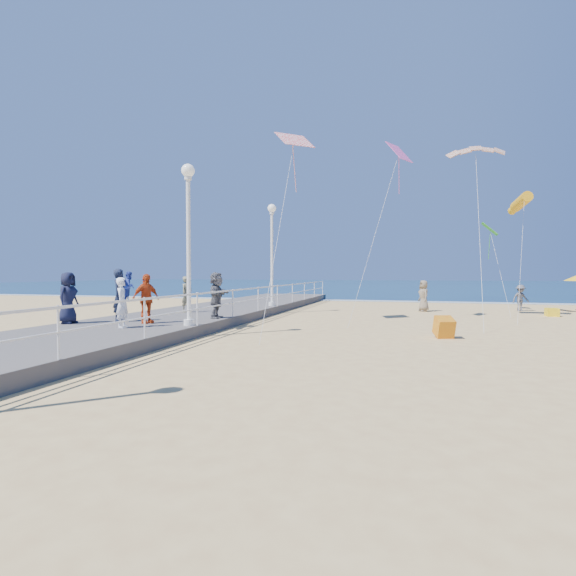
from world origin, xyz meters
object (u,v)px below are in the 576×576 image
(lamp_post_mid, at_px, (188,227))
(beach_walker_a, at_px, (521,298))
(woman_holding_toddler, at_px, (123,303))
(spectator_0, at_px, (120,295))
(toddler_held, at_px, (130,286))
(spectator_6, at_px, (187,294))
(beach_chair_left, at_px, (552,312))
(beach_walker_c, at_px, (424,296))
(box_kite, at_px, (444,329))
(spectator_3, at_px, (146,299))
(lamp_post_far, at_px, (272,244))
(spectator_5, at_px, (216,295))
(spectator_4, at_px, (68,298))

(lamp_post_mid, height_order, beach_walker_a, lamp_post_mid)
(woman_holding_toddler, bearing_deg, spectator_0, 26.30)
(toddler_held, relative_size, spectator_6, 0.59)
(beach_chair_left, bearing_deg, beach_walker_c, 169.20)
(beach_walker_c, relative_size, box_kite, 2.87)
(spectator_6, xyz_separation_m, beach_walker_a, (15.38, 9.78, -0.46))
(spectator_3, bearing_deg, lamp_post_far, 14.34)
(spectator_0, xyz_separation_m, spectator_5, (2.79, 2.05, -0.06))
(spectator_4, bearing_deg, lamp_post_far, -28.80)
(lamp_post_far, bearing_deg, spectator_3, -100.73)
(beach_chair_left, bearing_deg, lamp_post_far, -170.60)
(spectator_3, height_order, beach_walker_a, spectator_3)
(toddler_held, height_order, beach_walker_a, toddler_held)
(spectator_0, height_order, beach_walker_a, spectator_0)
(spectator_3, distance_m, spectator_6, 4.38)
(beach_walker_a, bearing_deg, spectator_5, -159.54)
(spectator_4, relative_size, beach_walker_a, 1.21)
(toddler_held, height_order, box_kite, toddler_held)
(spectator_0, distance_m, spectator_3, 1.27)
(woman_holding_toddler, relative_size, spectator_0, 0.85)
(spectator_4, height_order, beach_walker_c, spectator_4)
(woman_holding_toddler, bearing_deg, lamp_post_far, -21.57)
(lamp_post_mid, distance_m, spectator_3, 2.94)
(spectator_3, distance_m, box_kite, 10.07)
(spectator_0, relative_size, box_kite, 3.15)
(beach_walker_c, xyz_separation_m, beach_chair_left, (6.02, -1.15, -0.66))
(lamp_post_far, xyz_separation_m, woman_holding_toddler, (-1.70, -10.18, -2.46))
(spectator_6, relative_size, box_kite, 2.64)
(toddler_held, height_order, spectator_6, toddler_held)
(spectator_3, xyz_separation_m, spectator_6, (-0.78, 4.31, -0.06))
(lamp_post_mid, relative_size, toddler_held, 5.71)
(toddler_held, distance_m, beach_chair_left, 19.66)
(beach_walker_a, bearing_deg, box_kite, -133.07)
(lamp_post_mid, bearing_deg, woman_holding_toddler, -145.28)
(lamp_post_mid, height_order, spectator_0, lamp_post_mid)
(woman_holding_toddler, height_order, beach_walker_c, woman_holding_toddler)
(lamp_post_far, bearing_deg, spectator_5, -91.11)
(toddler_held, xyz_separation_m, spectator_6, (-0.92, 5.42, -0.52))
(woman_holding_toddler, relative_size, spectator_4, 0.90)
(spectator_4, bearing_deg, beach_walker_c, -47.46)
(spectator_6, bearing_deg, lamp_post_far, -13.89)
(toddler_held, height_order, beach_walker_c, toddler_held)
(toddler_held, bearing_deg, beach_walker_a, -55.66)
(lamp_post_far, distance_m, spectator_3, 9.38)
(toddler_held, xyz_separation_m, beach_walker_c, (9.24, 13.44, -0.85))
(lamp_post_mid, height_order, spectator_5, lamp_post_mid)
(spectator_5, xyz_separation_m, box_kite, (8.27, -0.35, -0.99))
(toddler_held, relative_size, spectator_0, 0.49)
(lamp_post_mid, xyz_separation_m, spectator_3, (-1.69, 0.09, -2.41))
(spectator_6, height_order, beach_chair_left, spectator_6)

